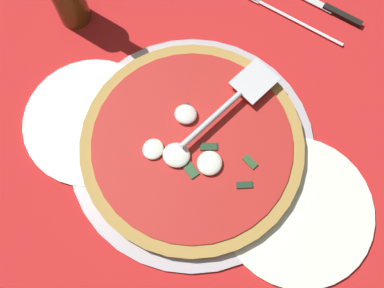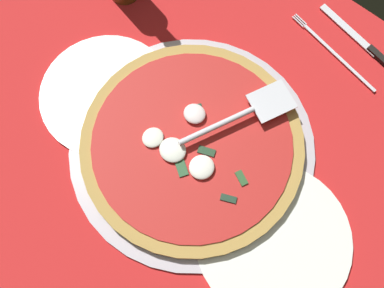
{
  "view_description": "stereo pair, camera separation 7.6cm",
  "coord_description": "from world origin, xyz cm",
  "px_view_note": "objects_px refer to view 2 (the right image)",
  "views": [
    {
      "loc": [
        12.47,
        -18.1,
        73.88
      ],
      "look_at": [
        2.9,
        4.57,
        1.99
      ],
      "focal_mm": 41.19,
      "sensor_mm": 36.0,
      "label": 1
    },
    {
      "loc": [
        18.92,
        -14.11,
        73.88
      ],
      "look_at": [
        2.9,
        4.57,
        1.99
      ],
      "focal_mm": 41.19,
      "sensor_mm": 36.0,
      "label": 2
    }
  ],
  "objects_px": {
    "dinner_plate_right": "(273,239)",
    "pizza_server": "(243,114)",
    "pizza": "(192,144)",
    "place_setting_far": "(350,50)",
    "dinner_plate_left": "(107,94)"
  },
  "relations": [
    {
      "from": "dinner_plate_right",
      "to": "pizza_server",
      "type": "xyz_separation_m",
      "value": [
        -0.17,
        0.13,
        0.04
      ]
    },
    {
      "from": "pizza",
      "to": "pizza_server",
      "type": "relative_size",
      "value": 1.85
    },
    {
      "from": "pizza",
      "to": "pizza_server",
      "type": "distance_m",
      "value": 0.1
    },
    {
      "from": "dinner_plate_right",
      "to": "place_setting_far",
      "type": "distance_m",
      "value": 0.39
    },
    {
      "from": "pizza_server",
      "to": "pizza",
      "type": "bearing_deg",
      "value": -178.75
    },
    {
      "from": "pizza",
      "to": "dinner_plate_right",
      "type": "bearing_deg",
      "value": -9.54
    },
    {
      "from": "pizza_server",
      "to": "place_setting_far",
      "type": "height_order",
      "value": "pizza_server"
    },
    {
      "from": "dinner_plate_left",
      "to": "dinner_plate_right",
      "type": "bearing_deg",
      "value": -1.47
    },
    {
      "from": "pizza",
      "to": "pizza_server",
      "type": "height_order",
      "value": "pizza_server"
    },
    {
      "from": "pizza_server",
      "to": "place_setting_far",
      "type": "distance_m",
      "value": 0.27
    },
    {
      "from": "dinner_plate_left",
      "to": "pizza",
      "type": "height_order",
      "value": "pizza"
    },
    {
      "from": "dinner_plate_right",
      "to": "pizza",
      "type": "distance_m",
      "value": 0.21
    },
    {
      "from": "pizza",
      "to": "place_setting_far",
      "type": "xyz_separation_m",
      "value": [
        0.1,
        0.34,
        -0.02
      ]
    },
    {
      "from": "dinner_plate_left",
      "to": "place_setting_far",
      "type": "height_order",
      "value": "place_setting_far"
    },
    {
      "from": "dinner_plate_left",
      "to": "dinner_plate_right",
      "type": "height_order",
      "value": "same"
    }
  ]
}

